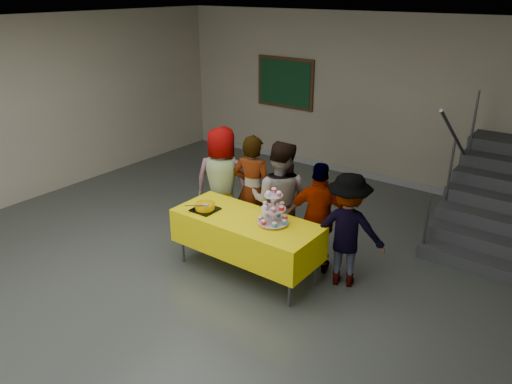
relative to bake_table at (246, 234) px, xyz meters
The scene contains 11 objects.
room_shell 1.87m from the bake_table, 116.28° to the right, with size 10.00×10.04×3.02m.
bake_table is the anchor object (origin of this frame).
cupcake_stand 0.53m from the bake_table, 10.38° to the left, with size 0.38×0.38×0.44m.
bear_cake 0.64m from the bake_table, 167.05° to the right, with size 0.32×0.36×0.12m.
schoolchild_a 1.16m from the bake_table, 145.38° to the left, with size 0.79×0.52×1.63m, color slate.
schoolchild_b 0.85m from the bake_table, 121.57° to the left, with size 0.58×0.38×1.59m, color slate.
schoolchild_c 0.65m from the bake_table, 81.07° to the left, with size 0.79×0.62×1.63m, color slate.
schoolchild_d 0.93m from the bake_table, 40.49° to the left, with size 0.86×0.36×1.46m, color slate.
schoolchild_e 1.23m from the bake_table, 26.40° to the left, with size 0.93×0.53×1.43m, color slate.
staircase 3.91m from the bake_table, 54.90° to the left, with size 1.30×2.40×2.04m.
noticeboard 4.68m from the bake_table, 117.83° to the left, with size 1.30×0.05×1.00m.
Camera 1 is at (3.84, -3.43, 3.42)m, focal length 35.00 mm.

